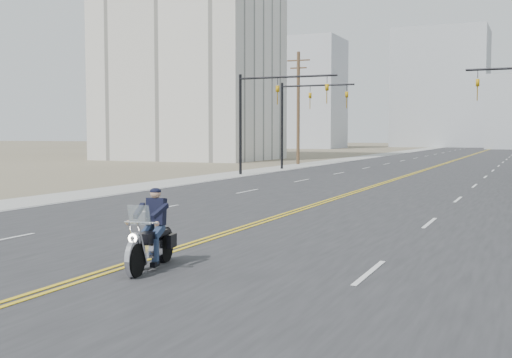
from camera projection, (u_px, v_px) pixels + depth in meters
The scene contains 11 objects.
ground_plane at pixel (40, 294), 11.44m from camera, with size 400.00×400.00×0.00m, color #776D56.
road at pixel (462, 158), 75.39m from camera, with size 20.00×200.00×0.01m, color #303033.
sidewalk_left at pixel (366, 157), 80.00m from camera, with size 3.00×200.00×0.01m, color #A5A5A0.
traffic_mast_left at pixel (267, 104), 43.92m from camera, with size 7.10×0.26×7.00m.
traffic_mast_far at pixel (302, 109), 51.37m from camera, with size 6.10×0.26×7.00m.
utility_pole_left at pixel (298, 106), 59.91m from camera, with size 2.20×0.30×10.50m.
apartment_block at pixel (190, 26), 71.85m from camera, with size 18.00×14.00×30.00m, color silver.
haze_bldg_a at pixel (307, 94), 129.75m from camera, with size 14.00×12.00×22.00m, color #B7BCC6.
haze_bldg_d at pixel (441, 89), 143.24m from camera, with size 20.00×15.00×26.00m, color #ADB2B7.
haze_bldg_f at pixel (267, 112), 149.67m from camera, with size 12.00×12.00×16.00m, color #ADB2B7.
motorcyclist at pixel (151, 229), 13.42m from camera, with size 0.94×2.19×1.71m, color black, non-canonical shape.
Camera 1 is at (8.06, -8.77, 2.85)m, focal length 45.00 mm.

